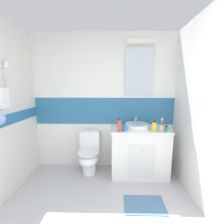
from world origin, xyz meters
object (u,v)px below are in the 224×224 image
Objects in this scene: shampoo_bottle_tall at (119,126)px; toilet at (89,154)px; mouthwash_bottle at (154,126)px; lotion_bottle_short at (166,129)px; soap_dispenser at (124,127)px; toothbrush_cup at (161,128)px; sink_basin at (137,126)px.

toilet is at bearing 156.54° from shampoo_bottle_tall.
shampoo_bottle_tall is 0.56m from mouthwash_bottle.
shampoo_bottle_tall is 2.04× the size of lotion_bottle_short.
shampoo_bottle_tall reaches higher than soap_dispenser.
toilet is 1.41m from lotion_bottle_short.
lotion_bottle_short is (1.28, -0.22, 0.54)m from toilet.
soap_dispenser is 0.67m from lotion_bottle_short.
mouthwash_bottle is at bearing 174.57° from toothbrush_cup.
toilet is 0.85m from soap_dispenser.
sink_basin is 1.00m from toilet.
soap_dispenser is 0.09m from shampoo_bottle_tall.
sink_basin is at bearing 35.79° from soap_dispenser.
mouthwash_bottle is (0.56, 0.04, -0.02)m from shampoo_bottle_tall.
sink_basin is at bearing -2.19° from toilet.
mouthwash_bottle reaches higher than toilet.
lotion_bottle_short is (0.44, -0.18, 0.00)m from sink_basin.
shampoo_bottle_tall is at bearing -177.88° from toothbrush_cup.
shampoo_bottle_tall reaches higher than sink_basin.
toothbrush_cup is 1.31× the size of mouthwash_bottle.
toilet is 1.25m from mouthwash_bottle.
toilet is 0.83m from shampoo_bottle_tall.
sink_basin is 2.65× the size of mouthwash_bottle.
mouthwash_bottle is 1.65× the size of lotion_bottle_short.
toilet is at bearing 170.42° from lotion_bottle_short.
toothbrush_cup reaches higher than toilet.
toothbrush_cup reaches higher than shampoo_bottle_tall.
lotion_bottle_short is (0.75, 0.02, -0.05)m from shampoo_bottle_tall.
soap_dispenser is (-0.59, 0.01, -0.00)m from toothbrush_cup.
mouthwash_bottle is (1.09, -0.20, 0.57)m from toilet.
sink_basin is 4.38× the size of lotion_bottle_short.
shampoo_bottle_tall reaches higher than mouthwash_bottle.
lotion_bottle_short reaches higher than toilet.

